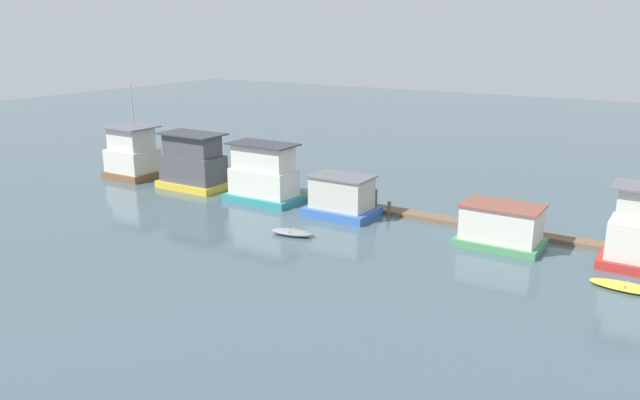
# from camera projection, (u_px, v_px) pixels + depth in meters

# --- Properties ---
(ground_plane) EXTENTS (200.00, 200.00, 0.00)m
(ground_plane) POSITION_uv_depth(u_px,v_px,m) (326.00, 214.00, 51.50)
(ground_plane) COLOR #475B66
(dock_walkway) EXTENTS (59.60, 1.55, 0.30)m
(dock_walkway) POSITION_uv_depth(u_px,v_px,m) (346.00, 203.00, 54.06)
(dock_walkway) COLOR brown
(dock_walkway) RESTS_ON ground_plane
(houseboat_brown) EXTENTS (5.03, 4.19, 9.56)m
(houseboat_brown) POSITION_uv_depth(u_px,v_px,m) (132.00, 155.00, 63.24)
(houseboat_brown) COLOR brown
(houseboat_brown) RESTS_ON ground_plane
(houseboat_yellow) EXTENTS (6.55, 3.90, 5.27)m
(houseboat_yellow) POSITION_uv_depth(u_px,v_px,m) (193.00, 164.00, 59.11)
(houseboat_yellow) COLOR gold
(houseboat_yellow) RESTS_ON ground_plane
(houseboat_teal) EXTENTS (6.54, 3.87, 5.15)m
(houseboat_teal) POSITION_uv_depth(u_px,v_px,m) (264.00, 175.00, 54.67)
(houseboat_teal) COLOR teal
(houseboat_teal) RESTS_ON ground_plane
(houseboat_blue) EXTENTS (5.63, 3.96, 3.33)m
(houseboat_blue) POSITION_uv_depth(u_px,v_px,m) (342.00, 197.00, 50.61)
(houseboat_blue) COLOR #3866B7
(houseboat_blue) RESTS_ON ground_plane
(houseboat_green) EXTENTS (5.79, 3.88, 2.99)m
(houseboat_green) POSITION_uv_depth(u_px,v_px,m) (501.00, 226.00, 43.63)
(houseboat_green) COLOR #4C9360
(houseboat_green) RESTS_ON ground_plane
(dinghy_grey) EXTENTS (3.48, 1.80, 0.48)m
(dinghy_grey) POSITION_uv_depth(u_px,v_px,m) (292.00, 232.00, 46.03)
(dinghy_grey) COLOR gray
(dinghy_grey) RESTS_ON ground_plane
(dinghy_yellow) EXTENTS (4.09, 1.61, 0.36)m
(dinghy_yellow) POSITION_uv_depth(u_px,v_px,m) (626.00, 287.00, 36.56)
(dinghy_yellow) COLOR yellow
(dinghy_yellow) RESTS_ON ground_plane
(mooring_post_centre) EXTENTS (0.28, 0.28, 1.20)m
(mooring_post_centre) POSITION_uv_depth(u_px,v_px,m) (389.00, 209.00, 50.71)
(mooring_post_centre) COLOR brown
(mooring_post_centre) RESTS_ON ground_plane
(mooring_post_far_left) EXTENTS (0.31, 0.31, 2.05)m
(mooring_post_far_left) POSITION_uv_depth(u_px,v_px,m) (375.00, 202.00, 51.25)
(mooring_post_far_left) COLOR brown
(mooring_post_far_left) RESTS_ON ground_plane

